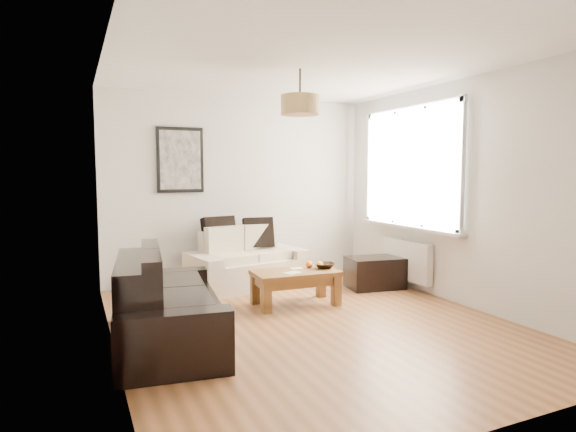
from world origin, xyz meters
name	(u,v)px	position (x,y,z in m)	size (l,w,h in m)	color
floor	(312,323)	(0.00, 0.00, 0.00)	(4.50, 4.50, 0.00)	brown
ceiling	(314,62)	(0.00, 0.00, 2.60)	(3.80, 4.50, 0.00)	white
wall_back	(240,189)	(0.00, 2.25, 1.30)	(3.80, 0.04, 2.60)	silver
wall_front	(495,214)	(0.00, -2.25, 1.30)	(3.80, 0.04, 2.60)	silver
wall_left	(110,201)	(-1.90, 0.00, 1.30)	(0.04, 4.50, 2.60)	silver
wall_right	(458,193)	(1.90, 0.00, 1.30)	(0.04, 4.50, 2.60)	silver
window_bay	(411,167)	(1.86, 0.80, 1.60)	(0.14, 1.90, 1.60)	white
radiator	(407,260)	(1.82, 0.80, 0.38)	(0.10, 0.90, 0.52)	white
poster	(180,160)	(-0.85, 2.22, 1.70)	(0.62, 0.04, 0.87)	black
pendant_shade	(300,105)	(0.00, 0.30, 2.23)	(0.40, 0.40, 0.20)	tan
loveseat_cream	(247,259)	(-0.07, 1.78, 0.38)	(1.52, 0.83, 0.75)	beige
sofa_leather	(169,300)	(-1.43, 0.05, 0.39)	(1.79, 0.87, 0.78)	black
coffee_table	(295,288)	(0.14, 0.70, 0.20)	(0.98, 0.53, 0.40)	brown
ottoman	(375,272)	(1.45, 0.99, 0.21)	(0.72, 0.46, 0.41)	black
cushion_left	(219,234)	(-0.40, 1.96, 0.71)	(0.45, 0.14, 0.45)	black
cushion_right	(258,233)	(0.17, 1.96, 0.70)	(0.42, 0.13, 0.42)	black
fruit_bowl	(324,266)	(0.52, 0.70, 0.43)	(0.25, 0.25, 0.06)	black
orange_a	(320,265)	(0.47, 0.72, 0.44)	(0.08, 0.08, 0.08)	orange
orange_b	(320,264)	(0.50, 0.78, 0.44)	(0.06, 0.06, 0.06)	orange
orange_c	(309,264)	(0.37, 0.80, 0.44)	(0.09, 0.09, 0.09)	orange
papers	(292,273)	(0.05, 0.60, 0.40)	(0.18, 0.13, 0.01)	white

